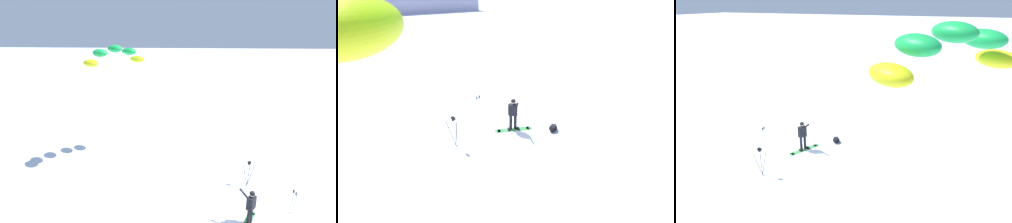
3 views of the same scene
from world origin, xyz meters
The scene contains 7 objects.
ground_plane centered at (0.00, 0.00, 0.00)m, with size 300.00×300.00×0.00m, color white.
snowboarder centered at (-0.51, -0.43, 1.00)m, with size 0.48×0.76×1.67m.
snowboard centered at (-0.50, -0.36, 0.02)m, with size 1.70×1.03×0.10m.
gear_bag_large centered at (-2.00, 0.88, 0.15)m, with size 0.71×0.64×0.27m.
camera_tripod centered at (2.38, -0.94, 1.02)m, with size 0.54×0.53×1.44m.
ski_poles centered at (0.19, -2.42, 0.85)m, with size 0.23×0.20×1.29m.
distant_ridge centered at (-8.70, -58.21, 1.86)m, with size 44.55×20.23×3.72m.
Camera 2 is at (6.41, 7.91, 6.61)m, focal length 27.20 mm.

